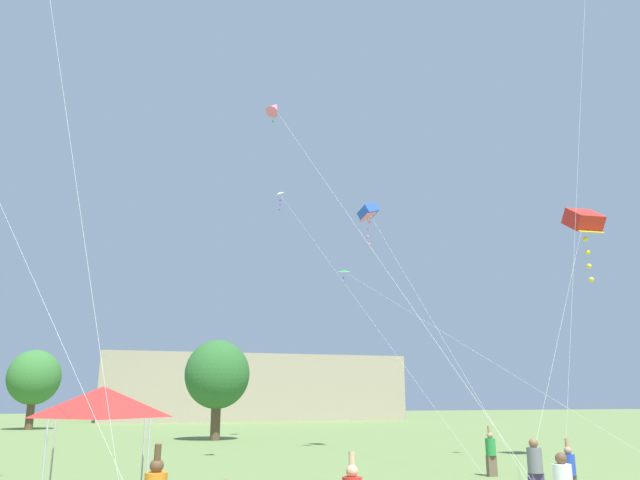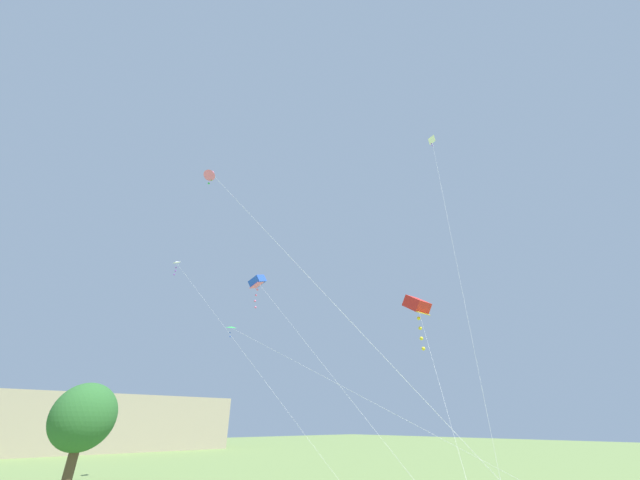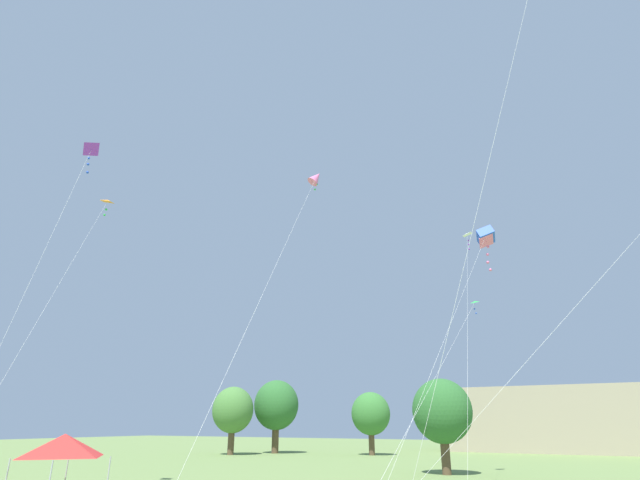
{
  "view_description": "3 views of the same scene",
  "coord_description": "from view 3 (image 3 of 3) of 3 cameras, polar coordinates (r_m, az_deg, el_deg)",
  "views": [
    {
      "loc": [
        -6.76,
        -11.96,
        2.91
      ],
      "look_at": [
        0.93,
        11.68,
        9.15
      ],
      "focal_mm": 35.0,
      "sensor_mm": 36.0,
      "label": 1
    },
    {
      "loc": [
        -6.43,
        -1.45,
        3.99
      ],
      "look_at": [
        3.48,
        9.65,
        11.64
      ],
      "focal_mm": 20.0,
      "sensor_mm": 36.0,
      "label": 2
    },
    {
      "loc": [
        10.73,
        -7.1,
        3.55
      ],
      "look_at": [
        0.36,
        12.36,
        11.65
      ],
      "focal_mm": 28.0,
      "sensor_mm": 36.0,
      "label": 3
    }
  ],
  "objects": [
    {
      "name": "kite_orange_delta_4",
      "position": [
        34.33,
        -23.19,
        3.96
      ],
      "size": [
        9.61,
        11.76,
        17.01
      ],
      "color": "silver",
      "rests_on": "ground"
    },
    {
      "name": "tree_far_left",
      "position": [
        40.89,
        13.77,
        -18.48
      ],
      "size": [
        4.48,
        4.04,
        6.77
      ],
      "color": "brown",
      "rests_on": "ground"
    },
    {
      "name": "festival_tent",
      "position": [
        22.03,
        -27.25,
        -20.16
      ],
      "size": [
        2.63,
        2.63,
        3.17
      ],
      "color": "#B7B7BC",
      "rests_on": "ground"
    },
    {
      "name": "kite_blue_box_5",
      "position": [
        29.25,
        18.41,
        0.29
      ],
      "size": [
        2.08,
        16.5,
        13.87
      ],
      "color": "silver",
      "rests_on": "ground"
    },
    {
      "name": "kite_pink_diamond_0",
      "position": [
        26.64,
        -0.49,
        7.07
      ],
      "size": [
        3.85,
        14.16,
        16.32
      ],
      "color": "silver",
      "rests_on": "ground"
    },
    {
      "name": "tree_far_right",
      "position": [
        63.38,
        5.81,
        -19.16
      ],
      "size": [
        4.68,
        4.21,
        7.06
      ],
      "color": "brown",
      "rests_on": "ground"
    },
    {
      "name": "tree_near_right",
      "position": [
        64.74,
        -9.94,
        -18.6
      ],
      "size": [
        5.13,
        4.62,
        7.74
      ],
      "color": "brown",
      "rests_on": "ground"
    },
    {
      "name": "kite_green_delta_2",
      "position": [
        28.7,
        17.1,
        -7.15
      ],
      "size": [
        1.54,
        23.32,
        10.05
      ],
      "color": "silver",
      "rests_on": "ground"
    },
    {
      "name": "kite_white_delta_6",
      "position": [
        39.92,
        16.46,
        0.39
      ],
      "size": [
        3.36,
        21.09,
        17.58
      ],
      "color": "silver",
      "rests_on": "ground"
    },
    {
      "name": "tree_far_centre",
      "position": [
        67.33,
        -5.02,
        -18.3
      ],
      "size": [
        5.81,
        5.23,
        8.76
      ],
      "color": "brown",
      "rests_on": "ground"
    },
    {
      "name": "distant_building",
      "position": [
        75.58,
        29.34,
        -17.41
      ],
      "size": [
        37.49,
        10.52,
        8.0
      ],
      "primitive_type": "cube",
      "color": "tan",
      "rests_on": "ground"
    },
    {
      "name": "kite_purple_delta_7",
      "position": [
        28.02,
        -24.73,
        9.11
      ],
      "size": [
        4.16,
        6.17,
        16.92
      ],
      "color": "silver",
      "rests_on": "ground"
    }
  ]
}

